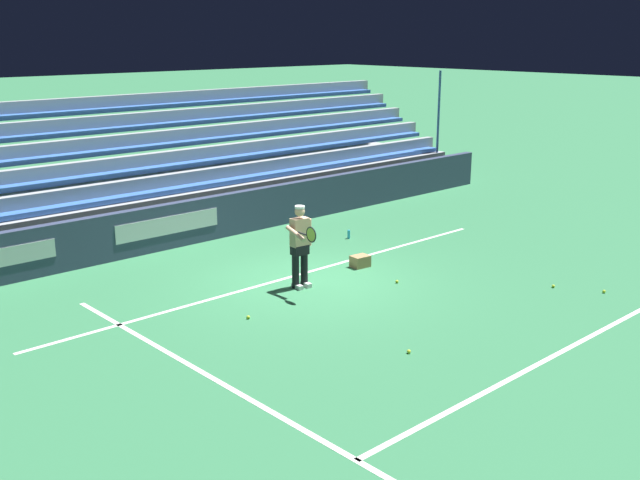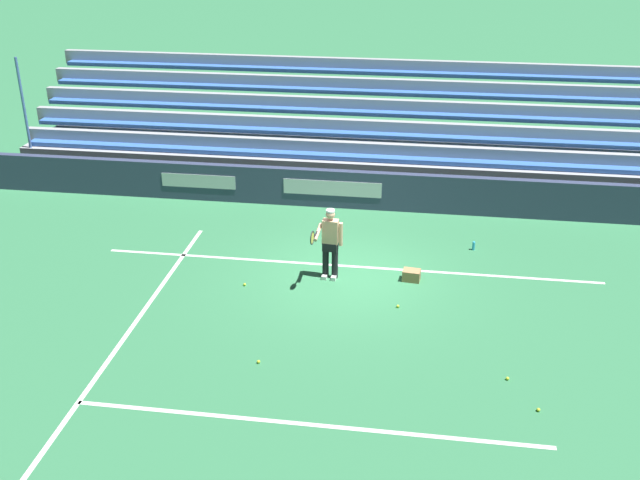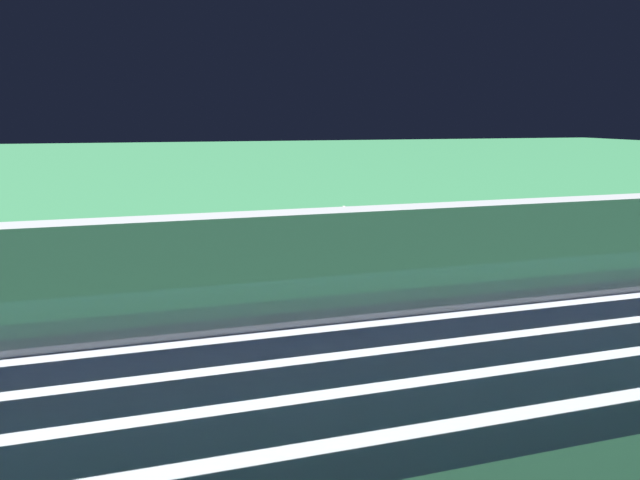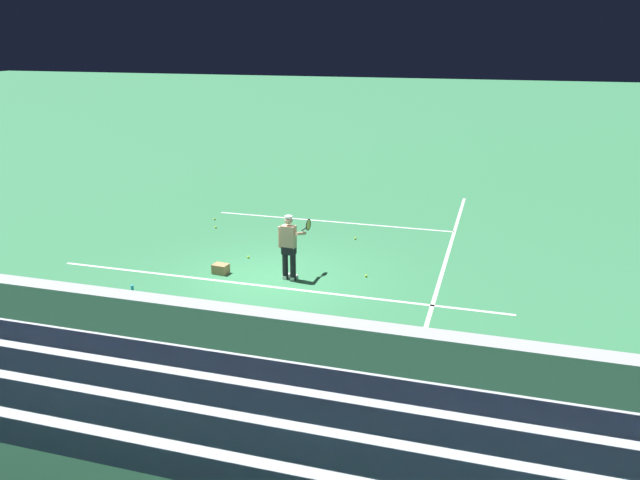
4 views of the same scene
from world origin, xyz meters
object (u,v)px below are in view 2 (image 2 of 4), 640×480
tennis_player (330,243)px  tennis_ball_stray_back (398,306)px  tennis_ball_toward_net (538,410)px  tennis_ball_on_baseline (245,284)px  tennis_ball_by_box (507,378)px  water_bottle (474,246)px  tennis_ball_far_left (258,362)px  ball_box_cardboard (411,275)px

tennis_player → tennis_ball_stray_back: size_ratio=25.98×
tennis_ball_toward_net → tennis_ball_on_baseline: bearing=-31.2°
tennis_ball_by_box → water_bottle: size_ratio=0.30×
tennis_player → tennis_ball_by_box: bearing=137.0°
tennis_ball_stray_back → tennis_ball_on_baseline: bearing=-7.8°
tennis_ball_far_left → tennis_ball_toward_net: bearing=172.0°
tennis_ball_toward_net → tennis_ball_stray_back: size_ratio=1.00×
tennis_ball_on_baseline → water_bottle: (-5.27, -2.71, 0.08)m
tennis_player → tennis_ball_stray_back: 2.21m
tennis_ball_on_baseline → ball_box_cardboard: bearing=-167.6°
tennis_ball_toward_net → tennis_ball_by_box: same height
tennis_player → tennis_ball_far_left: 3.89m
tennis_player → tennis_ball_on_baseline: size_ratio=25.98×
tennis_ball_on_baseline → tennis_ball_by_box: size_ratio=1.00×
tennis_ball_stray_back → tennis_ball_far_left: same height
tennis_ball_by_box → tennis_ball_on_baseline: bearing=-26.7°
ball_box_cardboard → tennis_ball_stray_back: (0.24, 1.32, -0.10)m
water_bottle → tennis_ball_far_left: bearing=53.2°
tennis_ball_stray_back → tennis_ball_by_box: bearing=132.1°
tennis_ball_on_baseline → water_bottle: water_bottle is taller
tennis_ball_far_left → water_bottle: bearing=-126.8°
tennis_ball_stray_back → tennis_ball_by_box: 3.20m
tennis_player → tennis_ball_far_left: tennis_player is taller
tennis_player → water_bottle: tennis_player is taller
tennis_ball_stray_back → tennis_ball_by_box: (-2.15, 2.38, 0.00)m
tennis_ball_on_baseline → water_bottle: 5.92m
tennis_ball_toward_net → tennis_ball_far_left: same height
tennis_player → tennis_ball_on_baseline: (1.88, 0.69, -0.86)m
tennis_player → ball_box_cardboard: 2.05m
ball_box_cardboard → water_bottle: size_ratio=1.82×
tennis_ball_far_left → tennis_ball_stray_back: bearing=-135.1°
ball_box_cardboard → tennis_ball_on_baseline: size_ratio=6.06×
tennis_ball_toward_net → tennis_ball_on_baseline: size_ratio=1.00×
ball_box_cardboard → tennis_ball_stray_back: size_ratio=6.06×
tennis_ball_on_baseline → tennis_ball_far_left: same height
tennis_ball_by_box → water_bottle: (0.42, -5.57, 0.08)m
tennis_ball_stray_back → tennis_ball_toward_net: bearing=128.8°
ball_box_cardboard → tennis_ball_by_box: ball_box_cardboard is taller
tennis_player → tennis_ball_far_left: size_ratio=25.98×
water_bottle → tennis_ball_stray_back: bearing=61.5°
tennis_player → tennis_ball_on_baseline: tennis_player is taller
tennis_ball_stray_back → water_bottle: bearing=-118.5°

